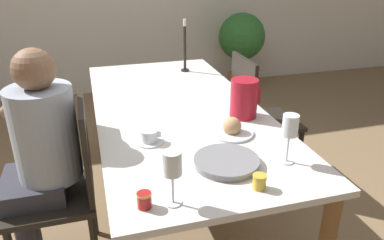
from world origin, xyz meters
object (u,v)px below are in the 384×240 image
(person_seated, at_px, (40,147))
(candlestick_tall, at_px, (185,51))
(jam_jar_amber, at_px, (259,181))
(potted_plant, at_px, (241,41))
(serving_tray, at_px, (227,162))
(chair_opposite, at_px, (257,116))
(bread_plate, at_px, (232,129))
(wine_glass_water, at_px, (290,128))
(red_pitcher, at_px, (244,98))
(wine_glass_juice, at_px, (172,166))
(teacup_near_person, at_px, (150,137))
(jam_jar_red, at_px, (144,199))
(chair_person_side, at_px, (65,185))

(person_seated, bearing_deg, candlestick_tall, -46.24)
(jam_jar_amber, bearing_deg, potted_plant, 68.14)
(serving_tray, xyz_separation_m, candlestick_tall, (0.19, 1.37, 0.14))
(jam_jar_amber, height_order, candlestick_tall, candlestick_tall)
(chair_opposite, bearing_deg, bread_plate, -34.96)
(wine_glass_water, bearing_deg, red_pitcher, 88.29)
(wine_glass_juice, distance_m, teacup_near_person, 0.51)
(wine_glass_water, height_order, teacup_near_person, wine_glass_water)
(red_pitcher, xyz_separation_m, jam_jar_amber, (-0.21, -0.65, -0.07))
(chair_opposite, height_order, potted_plant, potted_plant)
(person_seated, xyz_separation_m, serving_tray, (0.78, -0.45, 0.05))
(person_seated, bearing_deg, jam_jar_red, -147.74)
(candlestick_tall, bearing_deg, wine_glass_water, -87.31)
(jam_jar_amber, bearing_deg, serving_tray, 106.43)
(wine_glass_juice, xyz_separation_m, jam_jar_red, (-0.10, 0.01, -0.12))
(chair_opposite, relative_size, red_pitcher, 4.32)
(wine_glass_juice, height_order, jam_jar_amber, wine_glass_juice)
(chair_person_side, bearing_deg, chair_opposite, -67.45)
(person_seated, bearing_deg, wine_glass_juice, -141.92)
(red_pitcher, height_order, candlestick_tall, candlestick_tall)
(wine_glass_water, distance_m, jam_jar_amber, 0.28)
(person_seated, relative_size, potted_plant, 1.27)
(red_pitcher, xyz_separation_m, bread_plate, (-0.14, -0.19, -0.08))
(chair_person_side, bearing_deg, bread_plate, -99.80)
(red_pitcher, distance_m, bread_plate, 0.25)
(chair_person_side, xyz_separation_m, potted_plant, (1.94, 2.35, 0.12))
(serving_tray, distance_m, jam_jar_red, 0.42)
(chair_person_side, distance_m, person_seated, 0.23)
(chair_person_side, height_order, potted_plant, potted_plant)
(chair_person_side, distance_m, red_pitcher, 1.02)
(person_seated, height_order, serving_tray, person_seated)
(chair_person_side, distance_m, wine_glass_water, 1.13)
(serving_tray, bearing_deg, bread_plate, 64.16)
(chair_opposite, height_order, serving_tray, chair_opposite)
(chair_opposite, relative_size, bread_plate, 4.27)
(wine_glass_water, bearing_deg, candlestick_tall, 92.69)
(candlestick_tall, height_order, potted_plant, candlestick_tall)
(chair_opposite, bearing_deg, serving_tray, -32.55)
(chair_opposite, bearing_deg, person_seated, -70.04)
(serving_tray, bearing_deg, jam_jar_amber, -73.57)
(bread_plate, bearing_deg, candlestick_tall, 87.00)
(chair_opposite, distance_m, potted_plant, 1.92)
(wine_glass_water, bearing_deg, wine_glass_juice, -164.39)
(wine_glass_juice, bearing_deg, bread_plate, 48.70)
(wine_glass_water, xyz_separation_m, teacup_near_person, (-0.53, 0.34, -0.14))
(person_seated, xyz_separation_m, wine_glass_juice, (0.50, -0.64, 0.18))
(person_seated, distance_m, wine_glass_juice, 0.84)
(person_seated, xyz_separation_m, red_pitcher, (1.05, 0.01, 0.14))
(wine_glass_water, xyz_separation_m, jam_jar_amber, (-0.20, -0.15, -0.13))
(person_seated, xyz_separation_m, jam_jar_red, (0.40, -0.64, 0.06))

